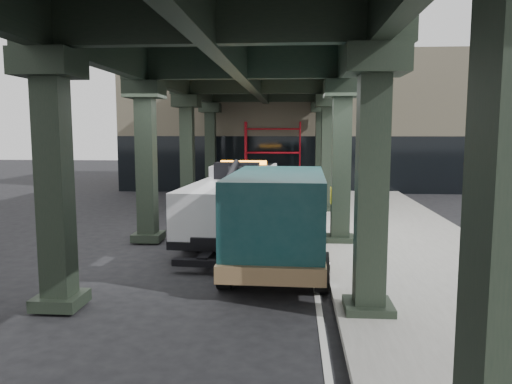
% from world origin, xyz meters
% --- Properties ---
extents(ground, '(90.00, 90.00, 0.00)m').
position_xyz_m(ground, '(0.00, 0.00, 0.00)').
color(ground, black).
rests_on(ground, ground).
extents(sidewalk, '(5.00, 40.00, 0.15)m').
position_xyz_m(sidewalk, '(4.50, 2.00, 0.07)').
color(sidewalk, gray).
rests_on(sidewalk, ground).
extents(lane_stripe, '(0.12, 38.00, 0.01)m').
position_xyz_m(lane_stripe, '(1.70, 2.00, 0.01)').
color(lane_stripe, silver).
rests_on(lane_stripe, ground).
extents(viaduct, '(7.40, 32.00, 6.40)m').
position_xyz_m(viaduct, '(-0.40, 2.00, 5.46)').
color(viaduct, black).
rests_on(viaduct, ground).
extents(building, '(22.00, 10.00, 8.00)m').
position_xyz_m(building, '(2.00, 20.00, 4.00)').
color(building, '#C6B793').
rests_on(building, ground).
extents(scaffolding, '(3.08, 0.88, 4.00)m').
position_xyz_m(scaffolding, '(0.00, 14.64, 2.11)').
color(scaffolding, red).
rests_on(scaffolding, ground).
extents(tow_truck, '(2.71, 7.93, 2.56)m').
position_xyz_m(tow_truck, '(-0.76, 3.16, 1.25)').
color(tow_truck, black).
rests_on(tow_truck, ground).
extents(towed_van, '(2.60, 6.17, 2.47)m').
position_xyz_m(towed_van, '(0.79, -0.58, 1.33)').
color(towed_van, '#10383B').
rests_on(towed_van, ground).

